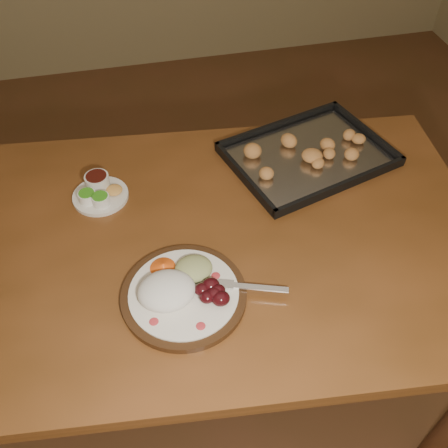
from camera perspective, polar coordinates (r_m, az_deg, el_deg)
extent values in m
plane|color=brown|center=(2.03, 0.50, -9.80)|extent=(4.00, 4.00, 0.00)
cube|color=brown|center=(1.29, -3.09, -2.16)|extent=(1.59, 1.06, 0.04)
cylinder|color=#482715|center=(1.93, -24.14, -2.53)|extent=(0.07, 0.07, 0.71)
cylinder|color=#482715|center=(1.95, 16.71, 0.94)|extent=(0.07, 0.07, 0.71)
cylinder|color=#321C0E|center=(1.15, -4.60, -8.12)|extent=(0.29, 0.29, 0.02)
cylinder|color=silver|center=(1.15, -4.63, -7.84)|extent=(0.25, 0.25, 0.01)
ellipsoid|color=#BD2D35|center=(1.11, -8.02, -10.99)|extent=(0.02, 0.02, 0.00)
ellipsoid|color=#BD2D35|center=(1.09, -2.68, -11.57)|extent=(0.02, 0.02, 0.00)
ellipsoid|color=#BD2D35|center=(1.17, -0.95, -5.92)|extent=(0.02, 0.02, 0.00)
ellipsoid|color=#BD2D35|center=(1.16, -9.11, -7.00)|extent=(0.02, 0.02, 0.00)
ellipsoid|color=white|center=(1.13, -6.59, -7.58)|extent=(0.15, 0.13, 0.06)
ellipsoid|color=#480A13|center=(1.11, -1.93, -8.34)|extent=(0.04, 0.03, 0.03)
ellipsoid|color=#480A13|center=(1.12, -0.75, -7.63)|extent=(0.04, 0.03, 0.03)
ellipsoid|color=#480A13|center=(1.13, -1.54, -7.00)|extent=(0.04, 0.03, 0.03)
ellipsoid|color=#480A13|center=(1.11, -0.37, -8.51)|extent=(0.04, 0.03, 0.03)
ellipsoid|color=#480A13|center=(1.13, -2.50, -7.47)|extent=(0.04, 0.03, 0.03)
ellipsoid|color=#480A13|center=(1.12, -1.12, -8.00)|extent=(0.04, 0.03, 0.03)
ellipsoid|color=tan|center=(1.17, -3.50, -5.10)|extent=(0.10, 0.10, 0.04)
cone|color=#F25716|center=(1.18, -6.97, -4.80)|extent=(0.08, 0.08, 0.03)
cube|color=silver|center=(1.15, 3.93, -7.25)|extent=(0.14, 0.06, 0.00)
cube|color=silver|center=(1.15, 0.20, -6.89)|extent=(0.04, 0.03, 0.00)
cylinder|color=silver|center=(1.14, -1.08, -7.17)|extent=(0.03, 0.01, 0.00)
cylinder|color=silver|center=(1.15, -1.05, -6.91)|extent=(0.03, 0.01, 0.00)
cylinder|color=silver|center=(1.15, -1.01, -6.66)|extent=(0.03, 0.01, 0.00)
cylinder|color=silver|center=(1.15, -0.97, -6.40)|extent=(0.03, 0.01, 0.00)
cylinder|color=silver|center=(1.41, -13.92, 3.12)|extent=(0.15, 0.15, 0.01)
cylinder|color=white|center=(1.39, -15.35, 3.00)|extent=(0.05, 0.05, 0.03)
cylinder|color=#39901C|center=(1.38, -15.47, 3.43)|extent=(0.04, 0.04, 0.00)
cylinder|color=white|center=(1.37, -13.90, 2.68)|extent=(0.05, 0.05, 0.03)
cylinder|color=#39901C|center=(1.36, -14.01, 3.11)|extent=(0.04, 0.04, 0.00)
cylinder|color=silver|center=(1.42, -14.27, 4.76)|extent=(0.07, 0.07, 0.04)
cylinder|color=#370E0A|center=(1.41, -14.41, 5.33)|extent=(0.06, 0.06, 0.00)
ellipsoid|color=#E08F4F|center=(1.40, -12.45, 3.83)|extent=(0.05, 0.05, 0.02)
cube|color=black|center=(1.52, 9.57, 7.58)|extent=(0.53, 0.44, 0.01)
cube|color=black|center=(1.61, 6.26, 11.24)|extent=(0.44, 0.14, 0.02)
cube|color=black|center=(1.42, 13.40, 4.34)|extent=(0.44, 0.14, 0.02)
cube|color=black|center=(1.63, 15.97, 10.18)|extent=(0.10, 0.32, 0.02)
cube|color=black|center=(1.41, 2.36, 5.38)|extent=(0.10, 0.32, 0.02)
cube|color=silver|center=(1.51, 9.59, 7.75)|extent=(0.49, 0.41, 0.00)
ellipsoid|color=#BF7A43|center=(1.53, 11.40, 8.92)|extent=(0.05, 0.05, 0.04)
ellipsoid|color=#BF7A43|center=(1.58, 11.68, 10.16)|extent=(0.07, 0.07, 0.04)
ellipsoid|color=#BF7A43|center=(1.57, 8.35, 10.53)|extent=(0.06, 0.06, 0.04)
ellipsoid|color=#BF7A43|center=(1.51, 7.17, 8.97)|extent=(0.06, 0.06, 0.04)
ellipsoid|color=#BF7A43|center=(1.49, 6.07, 8.52)|extent=(0.07, 0.07, 0.04)
ellipsoid|color=#BF7A43|center=(1.47, 7.91, 7.70)|extent=(0.05, 0.05, 0.04)
ellipsoid|color=#BF7A43|center=(1.43, 7.51, 6.29)|extent=(0.07, 0.07, 0.04)
ellipsoid|color=#BF7A43|center=(1.43, 11.13, 5.91)|extent=(0.06, 0.06, 0.04)
ellipsoid|color=#BF7A43|center=(1.49, 12.22, 7.66)|extent=(0.06, 0.06, 0.04)
ellipsoid|color=#BF7A43|center=(1.51, 13.25, 8.10)|extent=(0.07, 0.07, 0.04)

